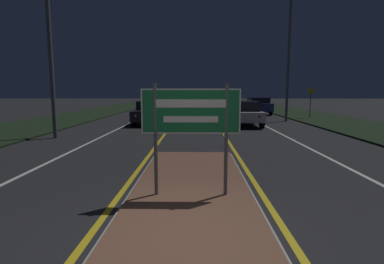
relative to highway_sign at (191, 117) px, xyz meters
name	(u,v)px	position (x,y,z in m)	size (l,w,h in m)	color
ground_plane	(188,244)	(0.00, -1.69, -1.58)	(160.00, 160.00, 0.00)	#232326
median_island	(191,197)	(0.00, 0.00, -1.54)	(2.47, 8.11, 0.10)	#999993
verge_left	(77,116)	(-9.50, 18.31, -1.54)	(5.00, 100.00, 0.08)	black
verge_right	(315,117)	(9.50, 18.31, -1.54)	(5.00, 100.00, 0.08)	black
centre_line_yellow_left	(181,113)	(-1.42, 23.31, -1.57)	(0.12, 70.00, 0.01)	gold
centre_line_yellow_right	(210,113)	(1.42, 23.31, -1.57)	(0.12, 70.00, 0.01)	gold
lane_line_white_left	(152,113)	(-4.20, 23.31, -1.57)	(0.12, 70.00, 0.01)	silver
lane_line_white_right	(239,113)	(4.20, 23.31, -1.57)	(0.12, 70.00, 0.01)	silver
edge_line_white_left	(121,112)	(-7.20, 23.31, -1.57)	(0.10, 70.00, 0.01)	silver
edge_line_white_right	(270,113)	(7.20, 23.31, -1.57)	(0.10, 70.00, 0.01)	silver
highway_sign	(191,117)	(0.00, 0.00, 0.00)	(1.83, 0.07, 2.10)	#56565B
streetlight_right_near	(289,40)	(6.27, 15.10, 3.82)	(0.48, 0.48, 8.63)	#56565B
car_receding_0	(243,113)	(2.89, 12.57, -0.80)	(2.03, 4.37, 1.46)	silver
car_receding_1	(257,105)	(5.63, 21.71, -0.78)	(2.00, 4.54, 1.50)	navy
car_approaching_0	(152,112)	(-2.76, 13.49, -0.83)	(1.94, 4.54, 1.44)	black
car_approaching_1	(175,102)	(-2.32, 29.06, -0.79)	(2.02, 4.48, 1.50)	black
warning_sign	(311,99)	(8.60, 17.00, -0.13)	(0.60, 0.06, 2.27)	#56565B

